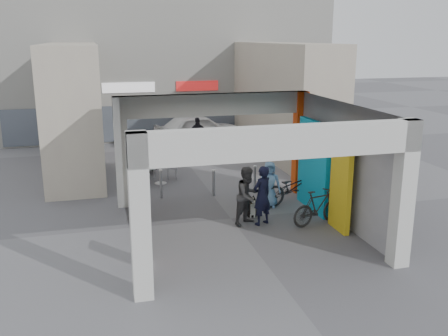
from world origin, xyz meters
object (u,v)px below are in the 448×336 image
object	(u,v)px
cafe_set	(156,173)
white_van	(199,129)
produce_stand	(140,166)
man_back_turned	(248,196)
bicycle_front	(292,188)
man_crates	(198,135)
bicycle_rear	(318,207)
man_elderly	(269,184)
border_collie	(251,208)
man_with_dog	(262,196)

from	to	relation	value
cafe_set	white_van	size ratio (longest dim) A/B	0.34
produce_stand	man_back_turned	size ratio (longest dim) A/B	0.71
man_back_turned	cafe_set	bearing A→B (deg)	80.54
bicycle_front	man_crates	bearing A→B (deg)	-1.61
man_crates	bicycle_rear	xyz separation A→B (m)	(1.46, -9.86, -0.31)
man_elderly	bicycle_rear	xyz separation A→B (m)	(0.84, -1.83, -0.22)
cafe_set	bicycle_front	bearing A→B (deg)	-42.70
produce_stand	white_van	bearing A→B (deg)	58.36
bicycle_front	white_van	bearing A→B (deg)	-6.25
produce_stand	man_back_turned	xyz separation A→B (m)	(2.48, -6.25, 0.53)
border_collie	white_van	world-z (taller)	white_van
border_collie	man_back_turned	xyz separation A→B (m)	(-0.29, -0.53, 0.58)
border_collie	white_van	size ratio (longest dim) A/B	0.15
cafe_set	man_back_turned	bearing A→B (deg)	-68.04
produce_stand	border_collie	xyz separation A→B (m)	(2.77, -5.72, -0.05)
man_back_turned	white_van	distance (m)	11.31
man_with_dog	man_crates	distance (m)	9.44
cafe_set	bicycle_rear	distance (m)	6.84
man_elderly	man_crates	size ratio (longest dim) A/B	0.89
produce_stand	bicycle_rear	bearing A→B (deg)	-54.54
man_elderly	white_van	bearing A→B (deg)	106.28
man_with_dog	white_van	bearing A→B (deg)	-118.01
produce_stand	man_elderly	size ratio (longest dim) A/B	0.82
produce_stand	bicycle_front	xyz separation A→B (m)	(4.42, -4.90, 0.22)
cafe_set	man_elderly	world-z (taller)	man_elderly
man_with_dog	bicycle_rear	world-z (taller)	man_with_dog
man_with_dog	cafe_set	bearing A→B (deg)	-90.37
man_elderly	white_van	world-z (taller)	white_van
produce_stand	white_van	distance (m)	6.08
man_elderly	man_crates	distance (m)	8.06
man_crates	produce_stand	bearing A→B (deg)	42.83
bicycle_front	man_back_turned	bearing A→B (deg)	112.78
man_with_dog	man_elderly	distance (m)	1.59
cafe_set	white_van	xyz separation A→B (m)	(2.95, 6.27, 0.44)
man_elderly	bicycle_rear	distance (m)	2.02
white_van	produce_stand	bearing A→B (deg)	132.43
white_van	bicycle_rear	bearing A→B (deg)	171.51
white_van	man_back_turned	bearing A→B (deg)	161.93
bicycle_front	bicycle_rear	distance (m)	1.93
man_crates	white_van	distance (m)	2.04
produce_stand	man_elderly	world-z (taller)	man_elderly
cafe_set	man_back_turned	distance (m)	5.42
bicycle_front	man_elderly	bearing A→B (deg)	84.90
man_back_turned	bicycle_rear	size ratio (longest dim) A/B	0.98
border_collie	man_with_dog	distance (m)	0.92
man_with_dog	bicycle_front	world-z (taller)	man_with_dog
cafe_set	border_collie	xyz separation A→B (m)	(2.30, -4.47, -0.05)
man_with_dog	man_crates	bearing A→B (deg)	-115.86
border_collie	man_elderly	xyz separation A→B (m)	(0.81, 0.72, 0.47)
man_with_dog	bicycle_rear	bearing A→B (deg)	139.78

